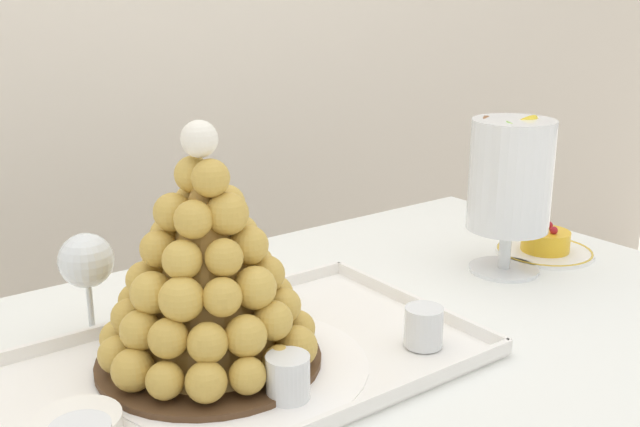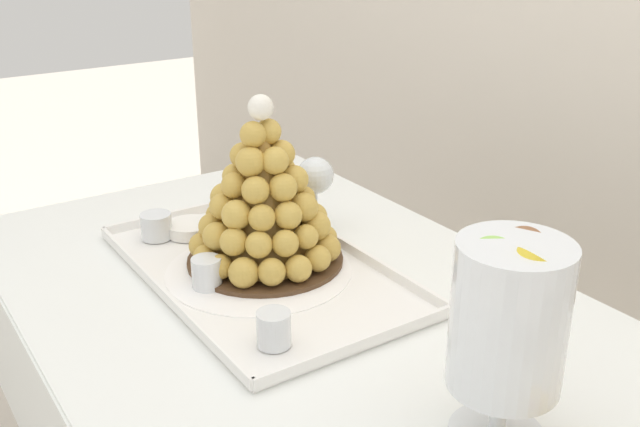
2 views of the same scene
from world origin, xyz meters
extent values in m
cylinder|color=brown|center=(-0.58, -0.31, 0.38)|extent=(0.04, 0.04, 0.76)
cylinder|color=brown|center=(-0.58, 0.31, 0.38)|extent=(0.04, 0.04, 0.76)
cube|color=brown|center=(0.00, 0.00, 0.76)|extent=(1.28, 0.75, 0.02)
cube|color=white|center=(0.00, 0.00, 0.78)|extent=(1.34, 0.81, 0.00)
cube|color=white|center=(0.00, 0.40, 0.63)|extent=(1.34, 0.01, 0.29)
cube|color=white|center=(-0.67, 0.00, 0.63)|extent=(0.01, 0.81, 0.29)
cube|color=white|center=(-0.14, -0.01, 0.78)|extent=(0.60, 0.35, 0.01)
cube|color=white|center=(-0.14, -0.19, 0.79)|extent=(0.60, 0.01, 0.02)
cube|color=white|center=(-0.14, 0.17, 0.79)|extent=(0.60, 0.01, 0.02)
cube|color=white|center=(-0.44, -0.01, 0.79)|extent=(0.01, 0.35, 0.02)
cube|color=white|center=(0.16, -0.01, 0.79)|extent=(0.01, 0.35, 0.02)
cylinder|color=white|center=(-0.14, -0.01, 0.79)|extent=(0.32, 0.32, 0.00)
cylinder|color=#4C331E|center=(-0.16, 0.02, 0.79)|extent=(0.28, 0.28, 0.01)
cone|color=#A98037|center=(-0.16, 0.02, 0.92)|extent=(0.19, 0.19, 0.24)
sphere|color=gold|center=(-0.05, 0.02, 0.82)|extent=(0.05, 0.05, 0.05)
sphere|color=gold|center=(-0.06, 0.06, 0.82)|extent=(0.05, 0.05, 0.05)
sphere|color=gold|center=(-0.09, 0.10, 0.82)|extent=(0.05, 0.05, 0.05)
sphere|color=gold|center=(-0.13, 0.12, 0.82)|extent=(0.04, 0.04, 0.04)
sphere|color=gold|center=(-0.17, 0.13, 0.82)|extent=(0.05, 0.05, 0.05)
sphere|color=gold|center=(-0.22, 0.11, 0.82)|extent=(0.05, 0.05, 0.05)
sphere|color=gold|center=(-0.25, 0.08, 0.82)|extent=(0.05, 0.05, 0.05)
sphere|color=gold|center=(-0.27, 0.04, 0.82)|extent=(0.05, 0.05, 0.05)
sphere|color=gold|center=(-0.27, -0.01, 0.82)|extent=(0.05, 0.05, 0.05)
sphere|color=gold|center=(-0.25, -0.05, 0.82)|extent=(0.04, 0.04, 0.04)
sphere|color=gold|center=(-0.22, -0.08, 0.82)|extent=(0.05, 0.05, 0.05)
sphere|color=gold|center=(-0.17, -0.09, 0.82)|extent=(0.04, 0.04, 0.04)
sphere|color=gold|center=(-0.13, -0.09, 0.82)|extent=(0.04, 0.04, 0.04)
sphere|color=gold|center=(-0.09, -0.06, 0.82)|extent=(0.05, 0.05, 0.05)
sphere|color=gold|center=(-0.06, -0.03, 0.82)|extent=(0.05, 0.05, 0.05)
sphere|color=gold|center=(-0.07, 0.05, 0.86)|extent=(0.04, 0.04, 0.04)
sphere|color=gold|center=(-0.10, 0.09, 0.86)|extent=(0.05, 0.05, 0.05)
sphere|color=gold|center=(-0.14, 0.11, 0.86)|extent=(0.05, 0.05, 0.05)
sphere|color=gold|center=(-0.18, 0.11, 0.86)|extent=(0.04, 0.04, 0.04)
sphere|color=gold|center=(-0.22, 0.09, 0.86)|extent=(0.05, 0.05, 0.05)
sphere|color=gold|center=(-0.25, 0.05, 0.86)|extent=(0.04, 0.04, 0.04)
sphere|color=gold|center=(-0.25, 0.01, 0.86)|extent=(0.05, 0.05, 0.05)
sphere|color=gold|center=(-0.24, -0.03, 0.86)|extent=(0.05, 0.05, 0.05)
sphere|color=gold|center=(-0.20, -0.06, 0.86)|extent=(0.05, 0.05, 0.05)
sphere|color=gold|center=(-0.16, -0.07, 0.86)|extent=(0.05, 0.05, 0.05)
sphere|color=gold|center=(-0.12, -0.06, 0.86)|extent=(0.05, 0.05, 0.05)
sphere|color=gold|center=(-0.09, -0.04, 0.86)|extent=(0.05, 0.05, 0.05)
sphere|color=gold|center=(-0.07, 0.01, 0.86)|extent=(0.05, 0.05, 0.05)
sphere|color=gold|center=(-0.11, 0.06, 0.90)|extent=(0.05, 0.05, 0.05)
sphere|color=gold|center=(-0.14, 0.09, 0.90)|extent=(0.04, 0.04, 0.04)
sphere|color=gold|center=(-0.19, 0.08, 0.90)|extent=(0.05, 0.05, 0.05)
sphere|color=gold|center=(-0.22, 0.06, 0.90)|extent=(0.04, 0.04, 0.04)
sphere|color=gold|center=(-0.23, 0.01, 0.90)|extent=(0.05, 0.05, 0.05)
sphere|color=gold|center=(-0.22, -0.03, 0.90)|extent=(0.05, 0.05, 0.05)
sphere|color=gold|center=(-0.18, -0.05, 0.90)|extent=(0.05, 0.05, 0.05)
sphere|color=gold|center=(-0.13, -0.05, 0.90)|extent=(0.05, 0.05, 0.05)
sphere|color=gold|center=(-0.10, -0.02, 0.90)|extent=(0.05, 0.05, 0.05)
sphere|color=gold|center=(-0.09, 0.02, 0.90)|extent=(0.05, 0.05, 0.05)
sphere|color=gold|center=(-0.13, 0.06, 0.94)|extent=(0.05, 0.05, 0.05)
sphere|color=gold|center=(-0.18, 0.07, 0.94)|extent=(0.05, 0.05, 0.05)
sphere|color=gold|center=(-0.21, 0.03, 0.94)|extent=(0.04, 0.04, 0.04)
sphere|color=gold|center=(-0.21, -0.01, 0.94)|extent=(0.05, 0.05, 0.05)
sphere|color=gold|center=(-0.16, -0.04, 0.94)|extent=(0.04, 0.04, 0.04)
sphere|color=gold|center=(-0.12, -0.02, 0.94)|extent=(0.05, 0.05, 0.05)
sphere|color=gold|center=(-0.11, 0.03, 0.94)|extent=(0.05, 0.05, 0.05)
sphere|color=gold|center=(-0.16, 0.05, 0.98)|extent=(0.05, 0.05, 0.05)
sphere|color=gold|center=(-0.19, 0.03, 0.98)|extent=(0.05, 0.05, 0.05)
sphere|color=gold|center=(-0.19, -0.01, 0.98)|extent=(0.04, 0.04, 0.04)
sphere|color=gold|center=(-0.15, -0.01, 0.98)|extent=(0.05, 0.05, 0.05)
sphere|color=gold|center=(-0.13, 0.02, 0.98)|extent=(0.05, 0.05, 0.05)
sphere|color=gold|center=(-0.16, 0.03, 1.02)|extent=(0.04, 0.04, 0.04)
sphere|color=gold|center=(-0.16, 0.00, 1.02)|extent=(0.04, 0.04, 0.04)
sphere|color=white|center=(-0.16, 0.02, 1.07)|extent=(0.04, 0.04, 0.04)
cylinder|color=silver|center=(-0.36, -0.10, 0.81)|extent=(0.06, 0.06, 0.05)
cylinder|color=#F4EAC6|center=(-0.36, -0.10, 0.80)|extent=(0.05, 0.05, 0.02)
cylinder|color=white|center=(-0.36, -0.10, 0.81)|extent=(0.05, 0.05, 0.01)
sphere|color=brown|center=(-0.37, -0.11, 0.83)|extent=(0.02, 0.02, 0.02)
cylinder|color=silver|center=(-0.13, -0.11, 0.81)|extent=(0.05, 0.05, 0.05)
cylinder|color=gold|center=(-0.13, -0.11, 0.80)|extent=(0.05, 0.05, 0.02)
cylinder|color=#EAC166|center=(-0.13, -0.11, 0.82)|extent=(0.05, 0.05, 0.02)
sphere|color=brown|center=(-0.13, -0.12, 0.83)|extent=(0.01, 0.01, 0.01)
cylinder|color=silver|center=(0.08, -0.11, 0.81)|extent=(0.05, 0.05, 0.05)
cylinder|color=brown|center=(0.08, -0.11, 0.80)|extent=(0.05, 0.05, 0.02)
cylinder|color=#8C603D|center=(0.08, -0.11, 0.82)|extent=(0.05, 0.05, 0.02)
sphere|color=brown|center=(0.09, -0.11, 0.83)|extent=(0.01, 0.01, 0.01)
cylinder|color=white|center=(-0.35, -0.04, 0.80)|extent=(0.09, 0.09, 0.02)
cylinder|color=#F2CC59|center=(-0.35, -0.04, 0.81)|extent=(0.08, 0.08, 0.00)
cylinder|color=white|center=(0.40, 0.02, 0.82)|extent=(0.02, 0.02, 0.07)
cylinder|color=white|center=(0.40, 0.02, 0.94)|extent=(0.13, 0.13, 0.18)
cylinder|color=#E54C47|center=(0.43, 0.01, 0.87)|extent=(0.06, 0.05, 0.06)
cylinder|color=#E54C47|center=(0.38, 0.05, 0.87)|extent=(0.06, 0.05, 0.05)
cylinder|color=#9ED860|center=(0.38, 0.01, 0.87)|extent=(0.06, 0.05, 0.05)
cylinder|color=pink|center=(0.42, 0.04, 0.89)|extent=(0.06, 0.05, 0.06)
cylinder|color=#F9A54C|center=(0.38, 0.04, 0.89)|extent=(0.05, 0.05, 0.04)
cylinder|color=#E54C47|center=(0.37, 0.00, 0.89)|extent=(0.06, 0.04, 0.06)
cylinder|color=pink|center=(0.41, -0.01, 0.89)|extent=(0.05, 0.05, 0.04)
cylinder|color=#9ED860|center=(0.40, 0.03, 0.91)|extent=(0.06, 0.05, 0.06)
cylinder|color=#9ED860|center=(0.38, 0.03, 0.91)|extent=(0.05, 0.05, 0.04)
cylinder|color=#72B2E0|center=(0.39, 0.00, 0.91)|extent=(0.05, 0.05, 0.04)
cylinder|color=#E54C47|center=(0.41, 0.01, 0.91)|extent=(0.05, 0.04, 0.05)
cylinder|color=#F9A54C|center=(0.39, 0.04, 0.93)|extent=(0.05, 0.05, 0.05)
cylinder|color=brown|center=(0.37, 0.01, 0.93)|extent=(0.05, 0.05, 0.03)
cylinder|color=#F9A54C|center=(0.41, 0.00, 0.93)|extent=(0.05, 0.05, 0.05)
cylinder|color=#E54C47|center=(0.42, 0.02, 0.93)|extent=(0.06, 0.05, 0.06)
cylinder|color=#72B2E0|center=(0.38, 0.04, 0.95)|extent=(0.05, 0.04, 0.03)
cylinder|color=pink|center=(0.39, 0.00, 0.95)|extent=(0.06, 0.05, 0.06)
cylinder|color=#9ED860|center=(0.41, 0.03, 0.95)|extent=(0.05, 0.04, 0.03)
cylinder|color=#72B2E0|center=(0.38, 0.02, 0.97)|extent=(0.06, 0.05, 0.04)
cylinder|color=#9ED860|center=(0.40, 0.00, 0.97)|extent=(0.06, 0.05, 0.06)
cylinder|color=pink|center=(0.41, 0.04, 0.97)|extent=(0.06, 0.05, 0.05)
cylinder|color=#D199D8|center=(0.37, 0.01, 1.00)|extent=(0.06, 0.05, 0.05)
cylinder|color=#E54C47|center=(0.40, 0.00, 1.00)|extent=(0.07, 0.05, 0.07)
cylinder|color=#D199D8|center=(0.41, 0.03, 1.00)|extent=(0.06, 0.05, 0.05)
cylinder|color=#F9A54C|center=(0.39, 0.05, 1.00)|extent=(0.05, 0.05, 0.03)
cylinder|color=#9ED860|center=(0.38, 0.00, 1.02)|extent=(0.06, 0.05, 0.04)
cylinder|color=yellow|center=(0.42, 0.02, 1.02)|extent=(0.05, 0.05, 0.05)
cylinder|color=brown|center=(0.38, 0.05, 1.02)|extent=(0.05, 0.05, 0.05)
cylinder|color=silver|center=(-0.25, 0.18, 0.78)|extent=(0.06, 0.06, 0.00)
cylinder|color=silver|center=(-0.25, 0.18, 0.82)|extent=(0.01, 0.01, 0.08)
sphere|color=silver|center=(-0.25, 0.18, 0.89)|extent=(0.07, 0.07, 0.07)
camera|label=1|loc=(-0.55, -0.74, 1.23)|focal=42.14mm
camera|label=2|loc=(0.88, -0.56, 1.37)|focal=41.39mm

